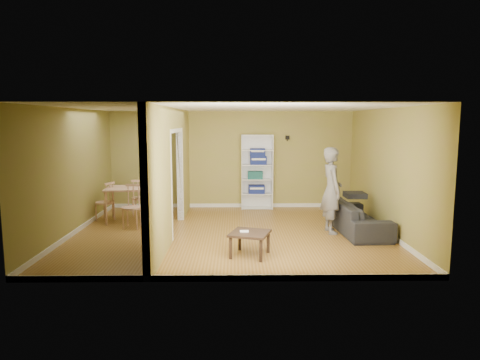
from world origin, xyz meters
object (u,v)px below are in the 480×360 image
dining_table (135,191)px  sofa (358,213)px  person (332,183)px  chair_near (132,206)px  coffee_table (250,236)px  bookshelf (257,172)px  chair_far (140,197)px  chair_left (105,201)px

dining_table → sofa: bearing=-11.8°
person → chair_near: bearing=78.7°
coffee_table → chair_near: (-2.53, 2.02, 0.12)m
bookshelf → dining_table: 3.30m
chair_near → person: bearing=-1.9°
chair_near → coffee_table: bearing=-34.5°
person → bookshelf: 2.95m
dining_table → chair_far: 0.68m
person → chair_far: person is taller
dining_table → chair_left: bearing=177.7°
sofa → dining_table: size_ratio=1.68×
coffee_table → dining_table: (-2.61, 2.67, 0.36)m
sofa → chair_far: 5.25m
person → chair_near: person is taller
sofa → coffee_table: sofa is taller
sofa → bookshelf: 3.27m
coffee_table → chair_left: 4.28m
chair_left → sofa: bearing=102.7°
chair_left → chair_far: size_ratio=1.01×
sofa → chair_far: bearing=69.1°
chair_far → person: bearing=159.2°
sofa → coffee_table: 2.87m
coffee_table → chair_far: bearing=128.5°
dining_table → chair_near: bearing=-83.4°
person → chair_near: (-4.29, 0.45, -0.58)m
coffee_table → chair_far: chair_far is taller
chair_far → coffee_table: bearing=129.3°
sofa → dining_table: (-4.96, 1.04, 0.31)m
chair_left → chair_far: (0.70, 0.60, -0.01)m
coffee_table → chair_near: 3.24m
sofa → bookshelf: bookshelf is taller
chair_near → chair_far: size_ratio=1.04×
person → coffee_table: person is taller
bookshelf → chair_far: 3.13m
dining_table → coffee_table: bearing=-45.7°
sofa → chair_left: bearing=76.9°
bookshelf → chair_left: 3.97m
dining_table → chair_left: chair_left is taller
chair_near → dining_table: bearing=100.7°
bookshelf → dining_table: (-2.94, -1.47, -0.27)m
sofa → dining_table: sofa is taller
coffee_table → dining_table: 3.75m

